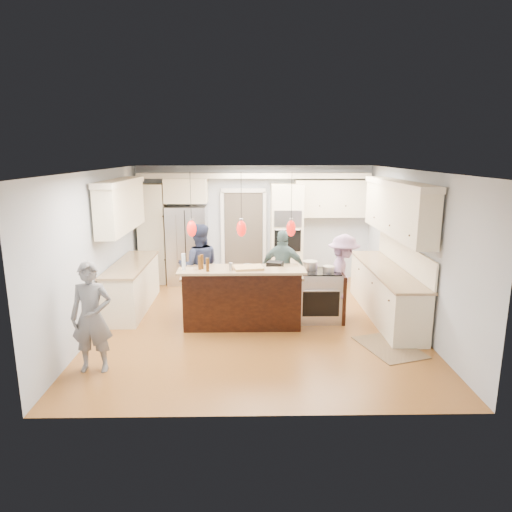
{
  "coord_description": "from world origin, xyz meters",
  "views": [
    {
      "loc": [
        -0.14,
        -7.76,
        3.0
      ],
      "look_at": [
        0.0,
        0.35,
        1.15
      ],
      "focal_mm": 32.0,
      "sensor_mm": 36.0,
      "label": 1
    }
  ],
  "objects_px": {
    "island_range": "(320,295)",
    "person_far_left": "(199,266)",
    "refrigerator": "(188,245)",
    "kitchen_island": "(243,296)",
    "person_bar_end": "(92,317)"
  },
  "relations": [
    {
      "from": "kitchen_island",
      "to": "person_bar_end",
      "type": "relative_size",
      "value": 1.34
    },
    {
      "from": "person_bar_end",
      "to": "person_far_left",
      "type": "distance_m",
      "value": 2.91
    },
    {
      "from": "refrigerator",
      "to": "island_range",
      "type": "relative_size",
      "value": 1.96
    },
    {
      "from": "refrigerator",
      "to": "person_far_left",
      "type": "xyz_separation_m",
      "value": [
        0.45,
        -1.79,
        -0.07
      ]
    },
    {
      "from": "refrigerator",
      "to": "person_bar_end",
      "type": "distance_m",
      "value": 4.5
    },
    {
      "from": "refrigerator",
      "to": "person_far_left",
      "type": "relative_size",
      "value": 1.08
    },
    {
      "from": "kitchen_island",
      "to": "island_range",
      "type": "relative_size",
      "value": 2.28
    },
    {
      "from": "refrigerator",
      "to": "island_range",
      "type": "distance_m",
      "value": 3.71
    },
    {
      "from": "island_range",
      "to": "person_far_left",
      "type": "relative_size",
      "value": 0.55
    },
    {
      "from": "refrigerator",
      "to": "island_range",
      "type": "xyz_separation_m",
      "value": [
        2.71,
        -2.49,
        -0.44
      ]
    },
    {
      "from": "person_far_left",
      "to": "kitchen_island",
      "type": "bearing_deg",
      "value": 130.77
    },
    {
      "from": "kitchen_island",
      "to": "island_range",
      "type": "xyz_separation_m",
      "value": [
        1.41,
        0.08,
        -0.03
      ]
    },
    {
      "from": "person_far_left",
      "to": "person_bar_end",
      "type": "bearing_deg",
      "value": 58.8
    },
    {
      "from": "kitchen_island",
      "to": "person_far_left",
      "type": "relative_size",
      "value": 1.26
    },
    {
      "from": "refrigerator",
      "to": "kitchen_island",
      "type": "bearing_deg",
      "value": -63.11
    }
  ]
}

